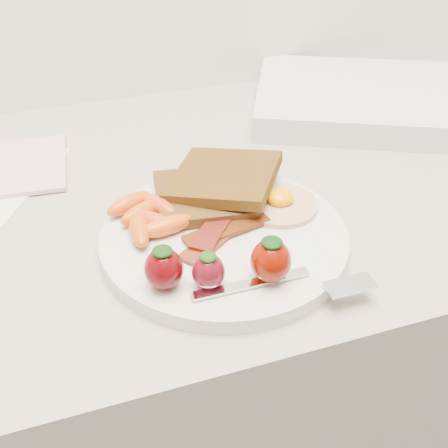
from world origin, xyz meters
name	(u,v)px	position (x,y,z in m)	size (l,w,h in m)	color
counter	(198,403)	(0.00, 1.70, 0.45)	(2.00, 0.60, 0.90)	gray
plate	(224,238)	(0.00, 1.57, 0.91)	(0.27, 0.27, 0.02)	silver
toast_lower	(204,196)	(0.00, 1.63, 0.93)	(0.11, 0.11, 0.01)	black
toast_upper	(224,177)	(0.03, 1.64, 0.94)	(0.12, 0.12, 0.01)	black
fried_egg	(279,202)	(0.08, 1.60, 0.92)	(0.11, 0.11, 0.02)	beige
bacon_strips	(220,230)	(0.00, 1.57, 0.92)	(0.11, 0.10, 0.01)	#4D1C0E
baby_carrots	(147,216)	(-0.07, 1.61, 0.93)	(0.09, 0.11, 0.02)	#D54E07
strawberries	(219,265)	(-0.03, 1.49, 0.94)	(0.14, 0.06, 0.05)	#4F0306
fork	(296,284)	(0.04, 1.46, 0.92)	(0.17, 0.05, 0.00)	silver
notepad	(27,165)	(-0.19, 1.81, 0.91)	(0.10, 0.15, 0.01)	#DFA5B7
appliance	(361,99)	(0.32, 1.83, 0.92)	(0.33, 0.26, 0.04)	silver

